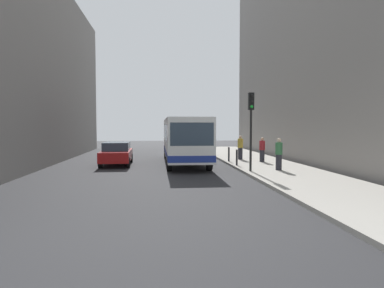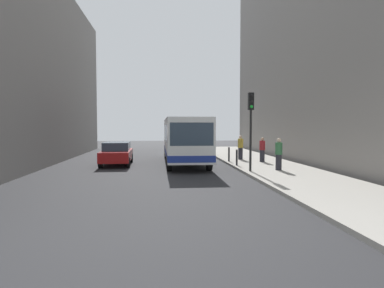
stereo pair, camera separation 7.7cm
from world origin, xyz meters
The scene contains 11 objects.
ground_plane centered at (0.00, 0.00, 0.00)m, with size 80.00×80.00×0.00m, color #2D2D30.
sidewalk centered at (5.40, 0.00, 0.07)m, with size 4.40×40.00×0.15m, color #ADA89E.
building_right centered at (11.50, 4.00, 8.94)m, with size 7.00×32.00×17.87m, color gray.
bus centered at (0.47, 4.11, 1.73)m, with size 2.54×11.02×3.00m.
car_beside_bus centered at (-3.93, 3.37, 0.78)m, with size 1.93×4.43×1.48m.
traffic_light centered at (3.55, -1.54, 3.01)m, with size 0.28×0.33×4.10m.
bollard_near centered at (3.45, 1.25, 0.62)m, with size 0.11×0.11×0.95m, color black.
bollard_mid centered at (3.45, 3.62, 0.62)m, with size 0.11×0.11×0.95m, color black.
pedestrian_near_signal centered at (5.19, -1.19, 1.01)m, with size 0.38×0.38×1.72m.
pedestrian_mid_sidewalk centered at (5.57, 3.06, 0.95)m, with size 0.38×0.38×1.61m.
pedestrian_far_sidewalk centered at (4.53, 4.86, 1.00)m, with size 0.38×0.38×1.70m.
Camera 1 is at (-1.30, -19.40, 2.53)m, focal length 32.75 mm.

